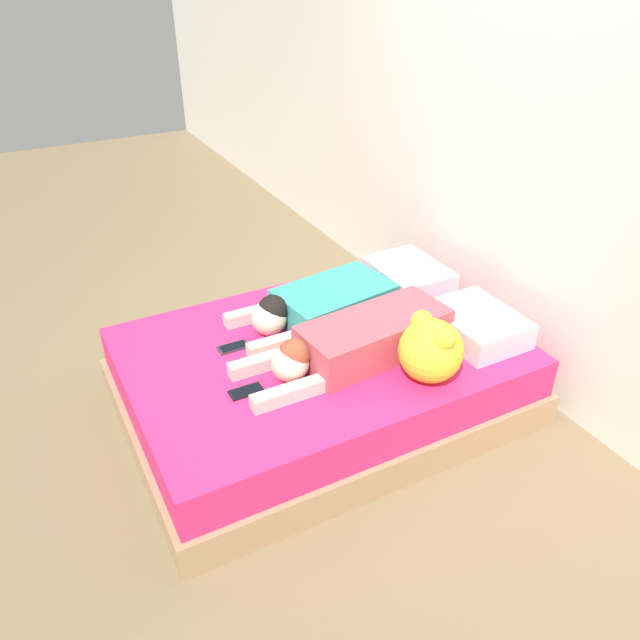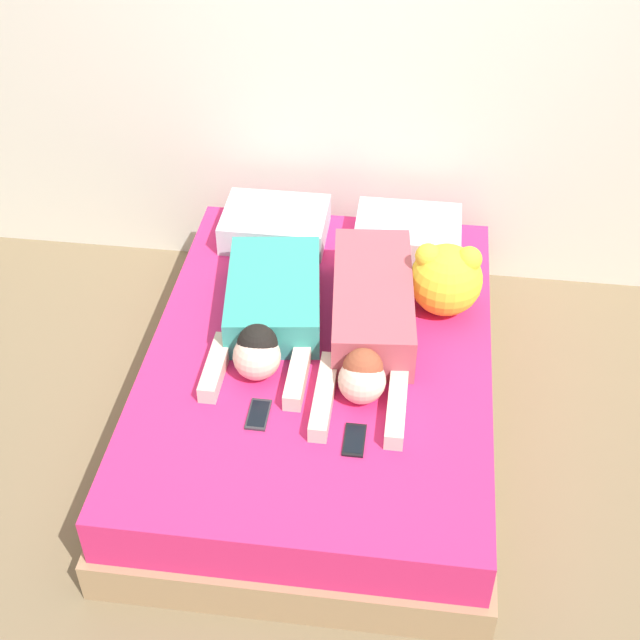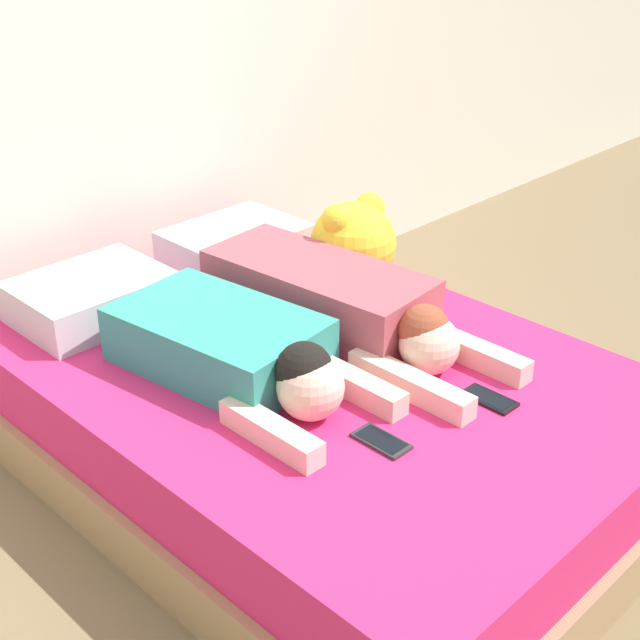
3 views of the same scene
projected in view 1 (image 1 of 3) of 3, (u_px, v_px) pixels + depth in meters
The scene contains 10 objects.
ground_plane at pixel (320, 405), 3.47m from camera, with size 12.00×12.00×0.00m, color #7F6B4C.
wall_back at pixel (517, 143), 3.25m from camera, with size 12.00×0.06×2.60m.
bed at pixel (320, 376), 3.36m from camera, with size 1.46×2.04×0.40m.
pillow_head_left at pixel (408, 276), 3.76m from camera, with size 0.49×0.38×0.14m.
pillow_head_right at pixel (477, 325), 3.29m from camera, with size 0.49×0.38×0.14m.
person_left at pixel (318, 306), 3.42m from camera, with size 0.47×0.92×0.22m.
person_right at pixel (356, 342), 3.10m from camera, with size 0.40×1.13×0.21m.
cell_phone_left at pixel (233, 347), 3.22m from camera, with size 0.08×0.16×0.01m.
cell_phone_right at pixel (246, 391), 2.91m from camera, with size 0.08×0.16×0.01m.
plush_toy at pixel (431, 349), 2.93m from camera, with size 0.31×0.31×0.32m.
Camera 1 is at (2.39, -1.27, 2.22)m, focal length 35.00 mm.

